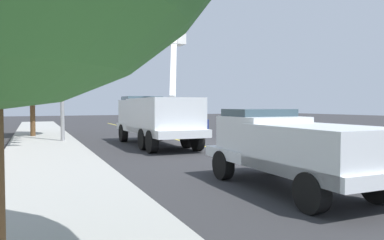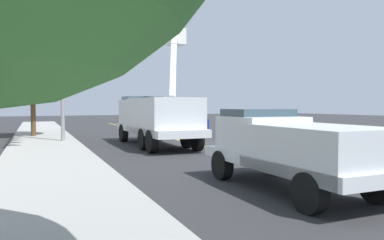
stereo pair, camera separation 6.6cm
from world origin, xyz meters
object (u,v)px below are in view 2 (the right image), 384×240
at_px(service_pickup_truck, 290,146).
at_px(traffic_signal_mast, 65,21).
at_px(utility_bucket_truck, 156,116).
at_px(passing_minivan, 184,121).
at_px(traffic_cone_mid_front, 168,133).

distance_m(service_pickup_truck, traffic_signal_mast, 14.41).
xyz_separation_m(utility_bucket_truck, passing_minivan, (6.99, -5.00, -0.63)).
bearing_deg(passing_minivan, traffic_cone_mid_front, 139.20).
bearing_deg(passing_minivan, service_pickup_truck, 162.67).
height_order(service_pickup_truck, traffic_signal_mast, traffic_signal_mast).
xyz_separation_m(traffic_cone_mid_front, traffic_signal_mast, (-2.26, 6.69, 6.17)).
xyz_separation_m(utility_bucket_truck, traffic_cone_mid_front, (3.87, -2.31, -1.26)).
bearing_deg(passing_minivan, traffic_signal_mast, 119.84).
distance_m(utility_bucket_truck, traffic_signal_mast, 6.77).
bearing_deg(traffic_cone_mid_front, utility_bucket_truck, 149.21).
relative_size(service_pickup_truck, traffic_signal_mast, 0.64).
relative_size(service_pickup_truck, passing_minivan, 1.17).
height_order(utility_bucket_truck, traffic_signal_mast, traffic_signal_mast).
bearing_deg(service_pickup_truck, traffic_signal_mast, 16.05).
xyz_separation_m(service_pickup_truck, traffic_signal_mast, (12.85, 3.70, 5.40)).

